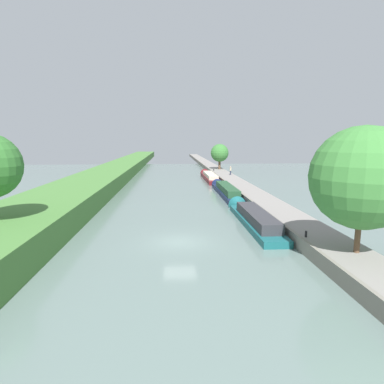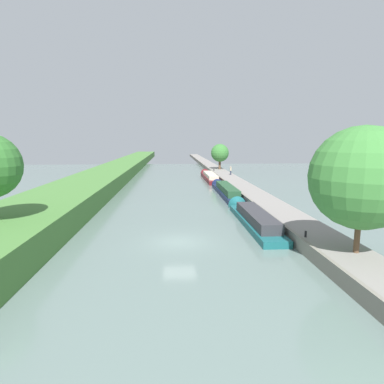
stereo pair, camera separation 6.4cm
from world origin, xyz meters
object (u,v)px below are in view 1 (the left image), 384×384
narrowboat_maroon (209,177)px  person_walking (231,170)px  narrowboat_teal (253,217)px  mooring_bollard_near (306,234)px  narrowboat_navy (225,190)px  mooring_bollard_far (214,170)px

narrowboat_maroon → person_walking: 4.34m
narrowboat_teal → person_walking: bearing=83.0°
narrowboat_teal → mooring_bollard_near: bearing=-76.4°
narrowboat_navy → mooring_bollard_far: 25.42m
mooring_bollard_near → person_walking: bearing=86.9°
narrowboat_teal → mooring_bollard_far: 41.32m
narrowboat_maroon → mooring_bollard_far: (1.91, 7.71, 0.62)m
mooring_bollard_near → mooring_bollard_far: same height
narrowboat_teal → narrowboat_navy: 15.92m
narrowboat_teal → narrowboat_maroon: (-0.07, 33.57, -0.00)m
narrowboat_maroon → person_walking: size_ratio=10.20×
narrowboat_teal → narrowboat_maroon: 33.57m
mooring_bollard_far → person_walking: bearing=-75.8°
narrowboat_teal → mooring_bollard_near: size_ratio=31.97×
narrowboat_navy → narrowboat_maroon: (-0.22, 17.65, -0.04)m
mooring_bollard_near → mooring_bollard_far: 48.89m
mooring_bollard_far → narrowboat_maroon: bearing=-103.9°
narrowboat_maroon → mooring_bollard_far: 7.96m
narrowboat_maroon → person_walking: bearing=-11.3°
person_walking → mooring_bollard_far: 8.81m
narrowboat_navy → mooring_bollard_far: bearing=86.2°
narrowboat_teal → mooring_bollard_far: narrowboat_teal is taller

